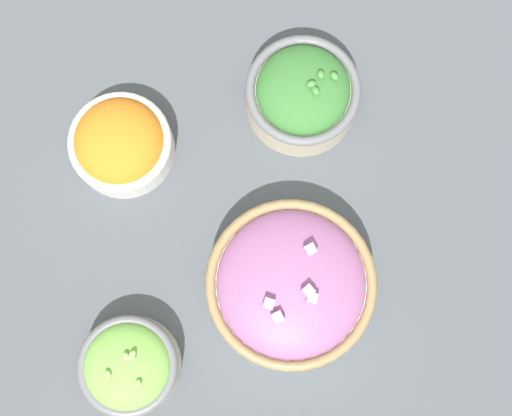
# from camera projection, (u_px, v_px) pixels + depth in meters

# --- Properties ---
(ground_plane) EXTENTS (3.00, 3.00, 0.00)m
(ground_plane) POSITION_uv_depth(u_px,v_px,m) (256.00, 212.00, 0.87)
(ground_plane) COLOR #4C5156
(bowl_red_onion) EXTENTS (0.20, 0.20, 0.09)m
(bowl_red_onion) POSITION_uv_depth(u_px,v_px,m) (291.00, 284.00, 0.82)
(bowl_red_onion) COLOR white
(bowl_red_onion) RESTS_ON ground_plane
(bowl_broccoli) EXTENTS (0.14, 0.14, 0.09)m
(bowl_broccoli) POSITION_uv_depth(u_px,v_px,m) (302.00, 94.00, 0.86)
(bowl_broccoli) COLOR beige
(bowl_broccoli) RESTS_ON ground_plane
(bowl_lettuce) EXTENTS (0.12, 0.12, 0.07)m
(bowl_lettuce) POSITION_uv_depth(u_px,v_px,m) (129.00, 366.00, 0.81)
(bowl_lettuce) COLOR beige
(bowl_lettuce) RESTS_ON ground_plane
(bowl_carrots) EXTENTS (0.12, 0.12, 0.07)m
(bowl_carrots) POSITION_uv_depth(u_px,v_px,m) (121.00, 143.00, 0.86)
(bowl_carrots) COLOR silver
(bowl_carrots) RESTS_ON ground_plane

